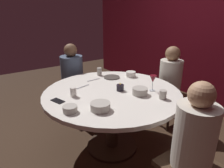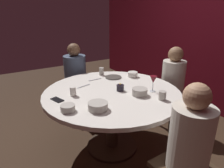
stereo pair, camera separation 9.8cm
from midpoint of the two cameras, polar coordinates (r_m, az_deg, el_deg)
ground_plane at (r=2.55m, az=1.15°, el=-17.36°), size 8.00×8.00×0.00m
back_wall at (r=3.46m, az=29.10°, el=13.52°), size 6.00×0.10×2.60m
dining_table at (r=2.24m, az=1.26°, el=-5.06°), size 1.50×1.50×0.73m
seated_diner_left at (r=3.06m, az=-9.60°, el=3.60°), size 0.40×0.40×1.12m
seated_diner_back at (r=2.83m, az=18.04°, el=1.58°), size 0.40×0.40×1.13m
seated_diner_right at (r=1.57m, az=23.14°, el=-14.80°), size 0.40×0.40×1.13m
candle_holder at (r=2.18m, az=3.66°, el=-1.09°), size 0.08×0.08×0.09m
wine_glass at (r=2.18m, az=13.00°, el=1.04°), size 0.08×0.08×0.18m
dinner_plate at (r=2.61m, az=1.47°, el=1.96°), size 0.21×0.21×0.01m
cell_phone at (r=2.02m, az=-14.09°, el=-4.41°), size 0.15×0.11×0.01m
bowl_serving_large at (r=1.77m, az=-2.45°, el=-6.34°), size 0.18×0.18×0.07m
bowl_salad_center at (r=2.66m, az=7.00°, el=2.74°), size 0.13×0.13×0.07m
bowl_small_white at (r=2.09m, az=9.26°, el=-2.22°), size 0.16×0.16×0.07m
bowl_sauce_side at (r=1.78m, az=-10.98°, el=-6.78°), size 0.13×0.13×0.06m
cup_near_candle at (r=2.03m, az=15.58°, el=-3.21°), size 0.07×0.07×0.09m
cup_by_left_diner at (r=2.71m, az=-2.01°, el=3.63°), size 0.06×0.06×0.10m
cup_by_right_diner at (r=2.08m, az=-9.77°, el=-2.06°), size 0.06×0.06×0.10m
fork_near_plate at (r=2.33m, az=-6.92°, el=-0.60°), size 0.06×0.18×0.01m
knife_near_plate at (r=2.54m, az=-3.78°, el=1.27°), size 0.02×0.18×0.01m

